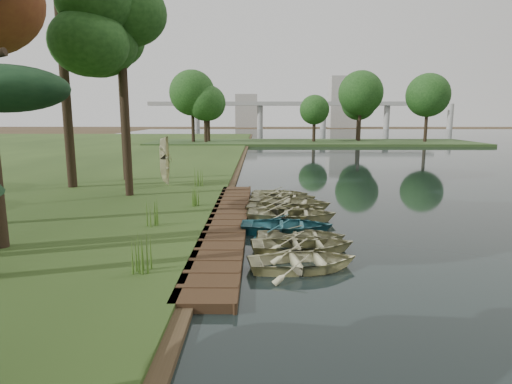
{
  "coord_description": "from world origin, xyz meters",
  "views": [
    {
      "loc": [
        -0.31,
        -17.05,
        4.51
      ],
      "look_at": [
        -0.44,
        1.23,
        1.21
      ],
      "focal_mm": 30.0,
      "sensor_mm": 36.0,
      "label": 1
    }
  ],
  "objects_px": {
    "rowboat_1": "(303,242)",
    "stored_rowboat": "(167,180)",
    "boardwalk": "(227,223)",
    "rowboat_2": "(301,234)",
    "rowboat_0": "(303,258)"
  },
  "relations": [
    {
      "from": "rowboat_1",
      "to": "stored_rowboat",
      "type": "xyz_separation_m",
      "value": [
        -7.01,
        12.07,
        0.2
      ]
    },
    {
      "from": "boardwalk",
      "to": "rowboat_2",
      "type": "relative_size",
      "value": 5.11
    },
    {
      "from": "rowboat_1",
      "to": "rowboat_2",
      "type": "xyz_separation_m",
      "value": [
        0.04,
        1.04,
        -0.03
      ]
    },
    {
      "from": "rowboat_0",
      "to": "stored_rowboat",
      "type": "bearing_deg",
      "value": 17.99
    },
    {
      "from": "boardwalk",
      "to": "stored_rowboat",
      "type": "bearing_deg",
      "value": 116.72
    },
    {
      "from": "rowboat_2",
      "to": "stored_rowboat",
      "type": "xyz_separation_m",
      "value": [
        -7.05,
        11.02,
        0.23
      ]
    },
    {
      "from": "boardwalk",
      "to": "rowboat_1",
      "type": "distance_m",
      "value": 4.51
    },
    {
      "from": "rowboat_2",
      "to": "boardwalk",
      "type": "bearing_deg",
      "value": 49.52
    },
    {
      "from": "rowboat_0",
      "to": "rowboat_1",
      "type": "relative_size",
      "value": 0.95
    },
    {
      "from": "stored_rowboat",
      "to": "boardwalk",
      "type": "bearing_deg",
      "value": -156.08
    },
    {
      "from": "rowboat_1",
      "to": "stored_rowboat",
      "type": "relative_size",
      "value": 1.16
    },
    {
      "from": "rowboat_0",
      "to": "rowboat_2",
      "type": "height_order",
      "value": "rowboat_0"
    },
    {
      "from": "rowboat_2",
      "to": "stored_rowboat",
      "type": "distance_m",
      "value": 13.09
    },
    {
      "from": "boardwalk",
      "to": "rowboat_2",
      "type": "xyz_separation_m",
      "value": [
        2.78,
        -2.54,
        0.22
      ]
    },
    {
      "from": "rowboat_0",
      "to": "rowboat_1",
      "type": "distance_m",
      "value": 1.55
    }
  ]
}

